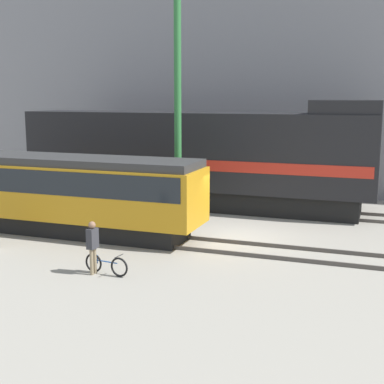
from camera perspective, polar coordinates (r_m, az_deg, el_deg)
The scene contains 9 objects.
ground_plane at distance 21.06m, azimuth 4.28°, elevation -4.72°, with size 120.00×120.00×0.00m, color #9E998C.
track_near at distance 19.43m, azimuth 2.89°, elevation -5.77°, with size 60.00×1.51×0.14m.
track_far at distance 25.74m, azimuth 7.28°, elevation -1.86°, with size 60.00×1.51×0.14m.
building_backdrop at distance 32.72m, azimuth 10.56°, elevation 11.49°, with size 41.57×6.00×12.49m.
freight_locomotive at distance 26.25m, azimuth 0.43°, elevation 3.71°, with size 17.32×3.04×5.24m.
streetcar at distance 21.73m, azimuth -13.32°, elevation 0.25°, with size 11.17×2.54×3.08m.
bicycle at distance 16.75m, azimuth -9.13°, elevation -7.67°, with size 1.56×0.44×0.67m.
person at distance 16.65m, azimuth -10.56°, elevation -5.30°, with size 0.26×0.38×1.67m.
utility_pole_left at distance 22.82m, azimuth -1.53°, elevation 8.56°, with size 0.30×0.30×9.52m.
Camera 1 is at (5.44, -19.62, 5.41)m, focal length 50.00 mm.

